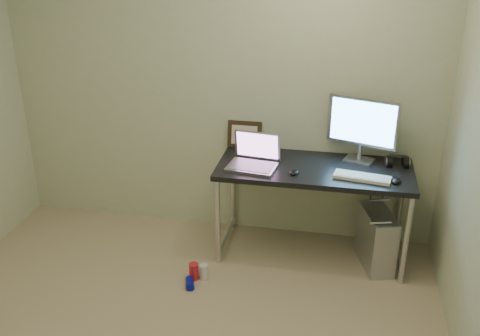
# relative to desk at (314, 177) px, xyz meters

# --- Properties ---
(wall_back) EXTENTS (3.50, 0.02, 2.50)m
(wall_back) POSITION_rel_desk_xyz_m (-0.80, 0.32, 0.59)
(wall_back) COLOR beige
(wall_back) RESTS_ON ground
(desk) EXTENTS (1.45, 0.63, 0.75)m
(desk) POSITION_rel_desk_xyz_m (0.00, 0.00, 0.00)
(desk) COLOR black
(desk) RESTS_ON ground
(tower_computer) EXTENTS (0.30, 0.46, 0.48)m
(tower_computer) POSITION_rel_desk_xyz_m (0.50, -0.07, -0.44)
(tower_computer) COLOR silver
(tower_computer) RESTS_ON ground
(cable_a) EXTENTS (0.01, 0.16, 0.69)m
(cable_a) POSITION_rel_desk_xyz_m (0.45, 0.27, -0.26)
(cable_a) COLOR black
(cable_a) RESTS_ON ground
(cable_b) EXTENTS (0.02, 0.11, 0.71)m
(cable_b) POSITION_rel_desk_xyz_m (0.54, 0.25, -0.28)
(cable_b) COLOR black
(cable_b) RESTS_ON ground
(can_red) EXTENTS (0.08, 0.08, 0.13)m
(can_red) POSITION_rel_desk_xyz_m (-0.81, -0.53, -0.60)
(can_red) COLOR red
(can_red) RESTS_ON ground
(can_white) EXTENTS (0.08, 0.08, 0.12)m
(can_white) POSITION_rel_desk_xyz_m (-0.74, -0.51, -0.60)
(can_white) COLOR silver
(can_white) RESTS_ON ground
(can_blue) EXTENTS (0.09, 0.12, 0.06)m
(can_blue) POSITION_rel_desk_xyz_m (-0.82, -0.63, -0.63)
(can_blue) COLOR #0C14A3
(can_blue) RESTS_ON ground
(laptop) EXTENTS (0.39, 0.33, 0.25)m
(laptop) POSITION_rel_desk_xyz_m (-0.45, -0.06, 0.14)
(laptop) COLOR #ACABB3
(laptop) RESTS_ON desk
(monitor) EXTENTS (0.52, 0.21, 0.50)m
(monitor) POSITION_rel_desk_xyz_m (0.32, 0.19, 0.38)
(monitor) COLOR #ACABB3
(monitor) RESTS_ON desk
(keyboard) EXTENTS (0.41, 0.19, 0.02)m
(keyboard) POSITION_rel_desk_xyz_m (0.35, -0.14, 0.10)
(keyboard) COLOR white
(keyboard) RESTS_ON desk
(mouse_right) EXTENTS (0.09, 0.11, 0.03)m
(mouse_right) POSITION_rel_desk_xyz_m (0.58, -0.16, 0.10)
(mouse_right) COLOR black
(mouse_right) RESTS_ON desk
(mouse_left) EXTENTS (0.09, 0.12, 0.04)m
(mouse_left) POSITION_rel_desk_xyz_m (-0.14, -0.15, 0.10)
(mouse_left) COLOR black
(mouse_left) RESTS_ON desk
(headphones) EXTENTS (0.17, 0.10, 0.11)m
(headphones) POSITION_rel_desk_xyz_m (0.60, 0.14, 0.12)
(headphones) COLOR black
(headphones) RESTS_ON desk
(picture_frame) EXTENTS (0.27, 0.08, 0.22)m
(picture_frame) POSITION_rel_desk_xyz_m (-0.59, 0.29, 0.20)
(picture_frame) COLOR black
(picture_frame) RESTS_ON desk
(webcam) EXTENTS (0.04, 0.04, 0.12)m
(webcam) POSITION_rel_desk_xyz_m (-0.41, 0.25, 0.18)
(webcam) COLOR silver
(webcam) RESTS_ON desk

